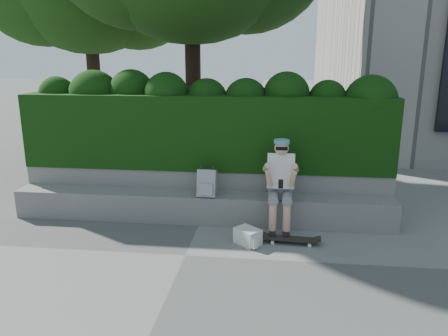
# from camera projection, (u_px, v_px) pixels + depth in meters

# --- Properties ---
(ground) EXTENTS (80.00, 80.00, 0.00)m
(ground) POSITION_uv_depth(u_px,v_px,m) (185.00, 255.00, 5.78)
(ground) COLOR slate
(ground) RESTS_ON ground
(bench_ledge) EXTENTS (6.00, 0.45, 0.45)m
(bench_ledge) POSITION_uv_depth(u_px,v_px,m) (201.00, 207.00, 6.92)
(bench_ledge) COLOR gray
(bench_ledge) RESTS_ON ground
(planter_wall) EXTENTS (6.00, 0.50, 0.75)m
(planter_wall) POSITION_uv_depth(u_px,v_px,m) (205.00, 189.00, 7.34)
(planter_wall) COLOR gray
(planter_wall) RESTS_ON ground
(hedge) EXTENTS (6.00, 1.00, 1.20)m
(hedge) POSITION_uv_depth(u_px,v_px,m) (207.00, 130.00, 7.31)
(hedge) COLOR black
(hedge) RESTS_ON planter_wall
(person) EXTENTS (0.40, 0.76, 1.38)m
(person) POSITION_uv_depth(u_px,v_px,m) (280.00, 181.00, 6.48)
(person) COLOR slate
(person) RESTS_ON ground
(skateboard) EXTENTS (0.74, 0.23, 0.08)m
(skateboard) POSITION_uv_depth(u_px,v_px,m) (291.00, 239.00, 6.13)
(skateboard) COLOR black
(skateboard) RESTS_ON ground
(backpack_plaid) EXTENTS (0.29, 0.16, 0.42)m
(backpack_plaid) POSITION_uv_depth(u_px,v_px,m) (207.00, 183.00, 6.70)
(backpack_plaid) COLOR silver
(backpack_plaid) RESTS_ON bench_ledge
(backpack_ground) EXTENTS (0.42, 0.41, 0.22)m
(backpack_ground) POSITION_uv_depth(u_px,v_px,m) (248.00, 236.00, 6.11)
(backpack_ground) COLOR silver
(backpack_ground) RESTS_ON ground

